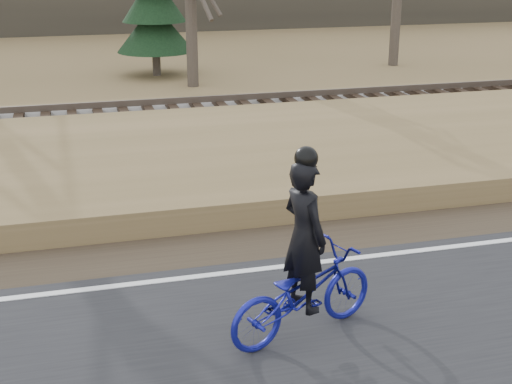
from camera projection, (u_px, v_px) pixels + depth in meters
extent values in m
plane|color=olive|center=(501.00, 251.00, 10.64)|extent=(120.00, 120.00, 0.00)
cube|color=silver|center=(494.00, 242.00, 10.80)|extent=(120.00, 0.12, 0.01)
cube|color=#473A2B|center=(459.00, 221.00, 11.73)|extent=(120.00, 1.60, 0.04)
cube|color=olive|center=(383.00, 159.00, 14.40)|extent=(120.00, 5.00, 0.44)
cube|color=slate|center=(319.00, 116.00, 17.85)|extent=(120.00, 3.00, 0.45)
cube|color=black|center=(320.00, 105.00, 17.76)|extent=(120.00, 2.40, 0.14)
cube|color=brown|center=(330.00, 105.00, 17.05)|extent=(120.00, 0.07, 0.15)
cube|color=brown|center=(310.00, 93.00, 18.36)|extent=(120.00, 0.07, 0.15)
imported|color=navy|center=(303.00, 293.00, 8.13)|extent=(2.09, 1.32, 1.04)
imported|color=black|center=(304.00, 236.00, 7.89)|extent=(0.61, 0.75, 1.76)
sphere|color=black|center=(306.00, 158.00, 7.59)|extent=(0.26, 0.26, 0.26)
cylinder|color=#473F34|center=(156.00, 59.00, 24.35)|extent=(0.28, 0.28, 1.09)
cone|color=black|center=(155.00, 28.00, 23.99)|extent=(2.60, 2.60, 1.59)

